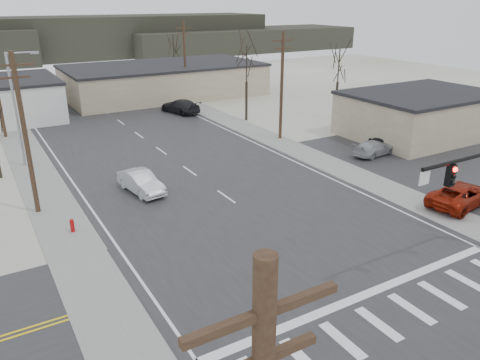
{
  "coord_description": "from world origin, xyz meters",
  "views": [
    {
      "loc": [
        -14.11,
        -17.87,
        12.73
      ],
      "look_at": [
        -0.92,
        4.57,
        2.6
      ],
      "focal_mm": 35.0,
      "sensor_mm": 36.0,
      "label": 1
    }
  ],
  "objects_px": {
    "car_parked_dark_a": "(390,140)",
    "car_parked_dark_b": "(429,138)",
    "fire_hydrant": "(72,225)",
    "car_parked_red": "(461,195)",
    "car_far_b": "(21,79)",
    "car_parked_silver": "(374,148)",
    "car_far_a": "(180,106)",
    "sedan_crossing": "(141,182)"
  },
  "relations": [
    {
      "from": "fire_hydrant",
      "to": "car_far_b",
      "type": "height_order",
      "value": "car_far_b"
    },
    {
      "from": "sedan_crossing",
      "to": "car_far_a",
      "type": "xyz_separation_m",
      "value": [
        12.19,
        21.05,
        0.07
      ]
    },
    {
      "from": "car_parked_silver",
      "to": "car_far_b",
      "type": "bearing_deg",
      "value": 12.96
    },
    {
      "from": "car_parked_dark_a",
      "to": "car_parked_red",
      "type": "bearing_deg",
      "value": 161.29
    },
    {
      "from": "car_parked_red",
      "to": "car_parked_dark_b",
      "type": "xyz_separation_m",
      "value": [
        9.21,
        9.95,
        0.0
      ]
    },
    {
      "from": "car_parked_dark_a",
      "to": "car_far_a",
      "type": "bearing_deg",
      "value": 33.84
    },
    {
      "from": "car_far_b",
      "to": "car_far_a",
      "type": "bearing_deg",
      "value": -86.03
    },
    {
      "from": "car_parked_silver",
      "to": "car_parked_dark_b",
      "type": "bearing_deg",
      "value": -103.55
    },
    {
      "from": "car_parked_dark_b",
      "to": "car_parked_silver",
      "type": "bearing_deg",
      "value": 94.0
    },
    {
      "from": "car_far_a",
      "to": "fire_hydrant",
      "type": "bearing_deg",
      "value": 38.99
    },
    {
      "from": "car_parked_dark_a",
      "to": "car_parked_dark_b",
      "type": "relative_size",
      "value": 0.88
    },
    {
      "from": "car_far_a",
      "to": "car_far_b",
      "type": "xyz_separation_m",
      "value": [
        -13.47,
        32.18,
        -0.1
      ]
    },
    {
      "from": "car_far_a",
      "to": "sedan_crossing",
      "type": "bearing_deg",
      "value": 44.38
    },
    {
      "from": "car_far_a",
      "to": "car_parked_red",
      "type": "height_order",
      "value": "car_far_a"
    },
    {
      "from": "car_parked_dark_b",
      "to": "car_parked_dark_a",
      "type": "bearing_deg",
      "value": 76.55
    },
    {
      "from": "sedan_crossing",
      "to": "car_parked_dark_b",
      "type": "height_order",
      "value": "car_parked_dark_b"
    },
    {
      "from": "fire_hydrant",
      "to": "car_parked_dark_b",
      "type": "height_order",
      "value": "car_parked_dark_b"
    },
    {
      "from": "sedan_crossing",
      "to": "car_parked_red",
      "type": "xyz_separation_m",
      "value": [
        17.22,
        -12.77,
        -0.01
      ]
    },
    {
      "from": "car_parked_red",
      "to": "car_parked_dark_a",
      "type": "xyz_separation_m",
      "value": [
        5.77,
        11.4,
        -0.06
      ]
    },
    {
      "from": "car_far_b",
      "to": "sedan_crossing",
      "type": "bearing_deg",
      "value": -107.36
    },
    {
      "from": "car_far_b",
      "to": "car_parked_dark_a",
      "type": "xyz_separation_m",
      "value": [
        24.27,
        -54.6,
        -0.03
      ]
    },
    {
      "from": "car_far_b",
      "to": "car_parked_red",
      "type": "relative_size",
      "value": 0.77
    },
    {
      "from": "car_parked_dark_a",
      "to": "car_parked_dark_b",
      "type": "height_order",
      "value": "car_parked_dark_b"
    },
    {
      "from": "fire_hydrant",
      "to": "car_parked_silver",
      "type": "distance_m",
      "value": 25.72
    },
    {
      "from": "fire_hydrant",
      "to": "car_far_a",
      "type": "bearing_deg",
      "value": 54.53
    },
    {
      "from": "car_far_b",
      "to": "car_parked_dark_a",
      "type": "height_order",
      "value": "car_far_b"
    },
    {
      "from": "car_far_b",
      "to": "car_parked_silver",
      "type": "relative_size",
      "value": 0.93
    },
    {
      "from": "car_parked_dark_b",
      "to": "car_parked_silver",
      "type": "xyz_separation_m",
      "value": [
        -6.25,
        0.58,
        -0.11
      ]
    },
    {
      "from": "car_far_a",
      "to": "car_far_b",
      "type": "distance_m",
      "value": 34.89
    },
    {
      "from": "car_far_b",
      "to": "car_parked_dark_b",
      "type": "relative_size",
      "value": 0.91
    },
    {
      "from": "sedan_crossing",
      "to": "car_far_b",
      "type": "relative_size",
      "value": 1.09
    },
    {
      "from": "car_parked_red",
      "to": "car_parked_dark_a",
      "type": "distance_m",
      "value": 12.77
    },
    {
      "from": "car_parked_red",
      "to": "car_far_b",
      "type": "bearing_deg",
      "value": 7.29
    },
    {
      "from": "car_far_b",
      "to": "car_parked_dark_b",
      "type": "xyz_separation_m",
      "value": [
        27.72,
        -56.05,
        0.04
      ]
    },
    {
      "from": "fire_hydrant",
      "to": "car_parked_dark_b",
      "type": "relative_size",
      "value": 0.19
    },
    {
      "from": "car_parked_dark_a",
      "to": "car_parked_dark_b",
      "type": "bearing_deg",
      "value": -104.67
    },
    {
      "from": "sedan_crossing",
      "to": "car_parked_silver",
      "type": "xyz_separation_m",
      "value": [
        20.18,
        -2.23,
        -0.11
      ]
    },
    {
      "from": "fire_hydrant",
      "to": "car_far_b",
      "type": "distance_m",
      "value": 57.16
    },
    {
      "from": "car_far_b",
      "to": "car_parked_dark_a",
      "type": "distance_m",
      "value": 59.75
    },
    {
      "from": "sedan_crossing",
      "to": "car_parked_dark_a",
      "type": "xyz_separation_m",
      "value": [
        22.98,
        -1.37,
        -0.07
      ]
    },
    {
      "from": "fire_hydrant",
      "to": "car_parked_red",
      "type": "relative_size",
      "value": 0.16
    },
    {
      "from": "sedan_crossing",
      "to": "fire_hydrant",
      "type": "bearing_deg",
      "value": -154.83
    }
  ]
}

